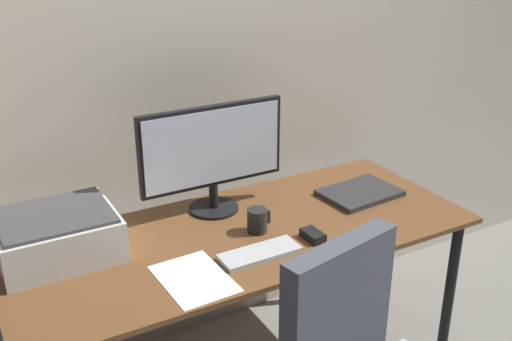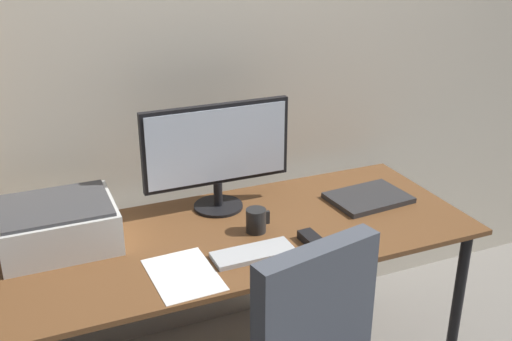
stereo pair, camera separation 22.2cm
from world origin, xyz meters
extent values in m
cube|color=beige|center=(0.00, 0.54, 1.30)|extent=(6.40, 0.10, 2.60)
cube|color=brown|center=(0.00, 0.00, 0.73)|extent=(1.76, 0.73, 0.02)
cylinder|color=black|center=(0.82, -0.31, 0.36)|extent=(0.04, 0.04, 0.72)
cylinder|color=black|center=(-0.82, 0.31, 0.36)|extent=(0.04, 0.04, 0.72)
cylinder|color=black|center=(0.82, 0.31, 0.36)|extent=(0.04, 0.04, 0.72)
cylinder|color=black|center=(-0.01, 0.23, 0.75)|extent=(0.20, 0.20, 0.01)
cylinder|color=black|center=(-0.01, 0.23, 0.80)|extent=(0.04, 0.04, 0.10)
cube|color=black|center=(-0.01, 0.23, 1.01)|extent=(0.60, 0.03, 0.32)
cube|color=silver|center=(-0.01, 0.21, 1.01)|extent=(0.57, 0.01, 0.29)
cube|color=#B7BABC|center=(-0.03, -0.18, 0.75)|extent=(0.29, 0.11, 0.02)
cube|color=black|center=(0.20, -0.18, 0.76)|extent=(0.06, 0.10, 0.03)
cylinder|color=black|center=(0.05, -0.02, 0.79)|extent=(0.08, 0.08, 0.09)
cube|color=black|center=(0.10, -0.02, 0.79)|extent=(0.02, 0.01, 0.05)
cube|color=#2D2D30|center=(0.59, 0.04, 0.75)|extent=(0.34, 0.25, 0.02)
cube|color=silver|center=(-0.64, 0.17, 0.81)|extent=(0.40, 0.34, 0.15)
cube|color=#424244|center=(-0.64, 0.17, 0.90)|extent=(0.37, 0.31, 0.01)
cube|color=white|center=(-0.29, -0.21, 0.74)|extent=(0.22, 0.30, 0.00)
cube|color=#474C56|center=(-0.02, -0.63, 0.75)|extent=(0.41, 0.15, 0.52)
camera|label=1|loc=(-0.94, -1.78, 1.83)|focal=42.39mm
camera|label=2|loc=(-0.74, -1.87, 1.83)|focal=42.39mm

